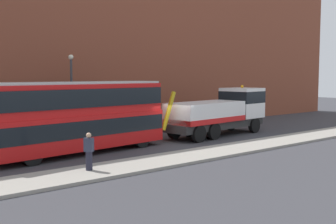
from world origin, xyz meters
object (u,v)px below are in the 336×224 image
pedestrian_onlooker (89,152)px  street_lamp (72,89)px  double_decker_bus (77,114)px  recovery_tow_truck (221,111)px

pedestrian_onlooker → street_lamp: street_lamp is taller
double_decker_bus → pedestrian_onlooker: 5.10m
double_decker_bus → street_lamp: bearing=60.5°
recovery_tow_truck → street_lamp: bearing=146.0°
recovery_tow_truck → pedestrian_onlooker: recovery_tow_truck is taller
recovery_tow_truck → street_lamp: 10.86m
double_decker_bus → pedestrian_onlooker: bearing=-117.3°
street_lamp → recovery_tow_truck: bearing=-28.0°
pedestrian_onlooker → street_lamp: bearing=37.3°
recovery_tow_truck → double_decker_bus: 11.69m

